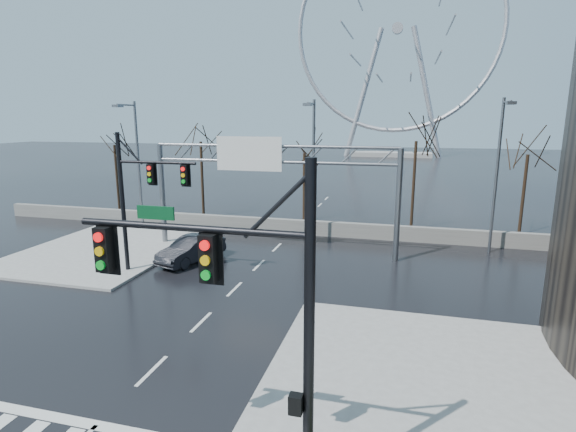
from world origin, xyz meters
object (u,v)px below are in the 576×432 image
(signal_mast_far, at_px, (139,191))
(ferris_wheel, at_px, (397,37))
(car, at_px, (191,249))
(signal_mast_near, at_px, (248,300))
(sign_gantry, at_px, (266,174))

(signal_mast_far, bearing_deg, ferris_wheel, 82.80)
(signal_mast_far, height_order, car, signal_mast_far)
(ferris_wheel, height_order, car, ferris_wheel)
(signal_mast_near, xyz_separation_m, ferris_wheel, (-0.14, 99.04, 21.26))
(signal_mast_near, xyz_separation_m, signal_mast_far, (-11.01, 13.00, -0.04))
(ferris_wheel, xyz_separation_m, car, (-9.27, -83.32, -25.35))
(ferris_wheel, bearing_deg, sign_gantry, -93.84)
(signal_mast_near, xyz_separation_m, car, (-9.42, 15.71, -4.09))
(ferris_wheel, bearing_deg, car, -96.35)
(signal_mast_far, xyz_separation_m, car, (1.59, 2.72, -4.05))
(car, bearing_deg, ferris_wheel, 100.74)
(sign_gantry, bearing_deg, car, -139.89)
(signal_mast_far, relative_size, ferris_wheel, 0.16)
(sign_gantry, relative_size, ferris_wheel, 0.32)
(signal_mast_far, height_order, sign_gantry, signal_mast_far)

